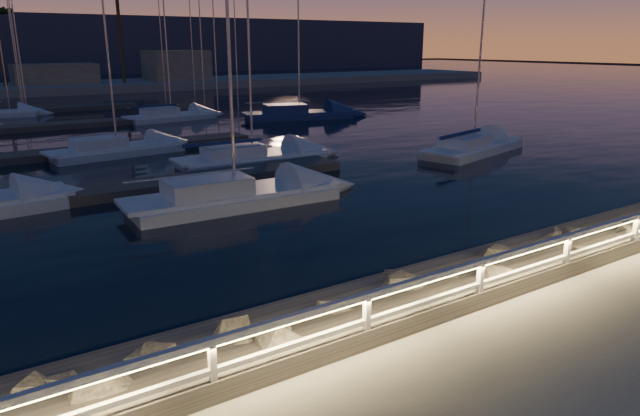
% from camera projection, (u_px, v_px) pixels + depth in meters
% --- Properties ---
extents(ground, '(400.00, 400.00, 0.00)m').
position_uv_depth(ground, '(321.00, 361.00, 9.99)').
color(ground, gray).
rests_on(ground, ground).
extents(harbor_water, '(400.00, 440.00, 0.60)m').
position_uv_depth(harbor_water, '(44.00, 150.00, 35.33)').
color(harbor_water, black).
rests_on(harbor_water, ground).
extents(guard_rail, '(44.11, 0.12, 1.06)m').
position_uv_depth(guard_rail, '(318.00, 322.00, 9.74)').
color(guard_rail, white).
rests_on(guard_rail, ground).
extents(riprap, '(32.86, 2.47, 1.23)m').
position_uv_depth(riprap, '(605.00, 240.00, 16.67)').
color(riprap, slate).
rests_on(riprap, ground).
extents(floating_docks, '(22.00, 36.00, 0.40)m').
position_uv_depth(floating_docks, '(40.00, 138.00, 36.20)').
color(floating_docks, '#584F49').
rests_on(floating_docks, ground).
extents(sailboat_c, '(8.57, 2.94, 14.34)m').
position_uv_depth(sailboat_c, '(229.00, 195.00, 21.65)').
color(sailboat_c, silver).
rests_on(sailboat_c, ground).
extents(sailboat_d, '(8.49, 4.34, 13.84)m').
position_uv_depth(sailboat_d, '(472.00, 146.00, 32.15)').
color(sailboat_d, silver).
rests_on(sailboat_d, ground).
extents(sailboat_g, '(7.73, 3.16, 12.74)m').
position_uv_depth(sailboat_g, '(113.00, 149.00, 31.41)').
color(sailboat_g, silver).
rests_on(sailboat_g, ground).
extents(sailboat_h, '(8.18, 2.85, 13.62)m').
position_uv_depth(sailboat_h, '(248.00, 157.00, 29.16)').
color(sailboat_h, silver).
rests_on(sailboat_h, ground).
extents(sailboat_k, '(7.71, 3.08, 12.74)m').
position_uv_depth(sailboat_k, '(169.00, 115.00, 45.98)').
color(sailboat_k, silver).
rests_on(sailboat_k, ground).
extents(sailboat_l, '(9.66, 5.02, 15.74)m').
position_uv_depth(sailboat_l, '(296.00, 113.00, 47.05)').
color(sailboat_l, navy).
rests_on(sailboat_l, ground).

